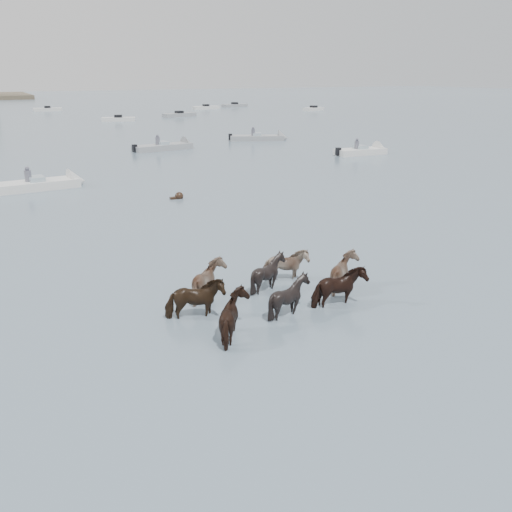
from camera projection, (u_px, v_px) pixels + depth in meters
name	position (u px, v px, depth m)	size (l,w,h in m)	color
ground	(241.00, 311.00, 14.65)	(400.00, 400.00, 0.00)	slate
pony_herd	(272.00, 289.00, 14.96)	(6.40, 4.04, 1.33)	black
swimming_pony	(178.00, 197.00, 27.70)	(0.72, 0.44, 0.44)	black
motorboat_b	(51.00, 184.00, 30.27)	(5.17, 1.99, 1.92)	silver
motorboat_c	(171.00, 147.00, 45.59)	(5.79, 2.39, 1.92)	gray
motorboat_d	(368.00, 151.00, 42.90)	(4.85, 1.95, 1.92)	silver
motorboat_e	(265.00, 138.00, 51.65)	(5.77, 3.77, 1.92)	gray
distant_flotilla	(7.00, 115.00, 78.77)	(101.13, 29.99, 0.93)	gray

